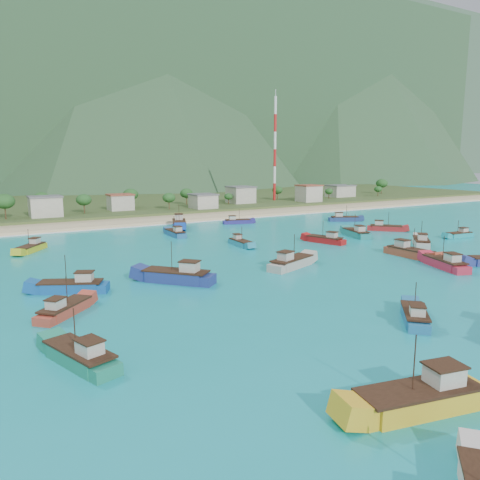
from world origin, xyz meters
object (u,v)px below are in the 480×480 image
boat_1 (385,228)px  boat_3 (240,243)px  boat_23 (421,242)px  boat_25 (356,234)px  boat_8 (415,317)px  boat_24 (31,249)px  boat_2 (175,234)px  boat_12 (179,224)px  boat_27 (81,358)px  boat_16 (291,263)px  boat_7 (237,222)px  boat_29 (72,287)px  boat_0 (177,277)px  boat_13 (410,253)px  boat_14 (421,400)px  boat_9 (445,264)px  boat_22 (459,235)px  boat_10 (325,240)px  boat_4 (65,310)px  radio_tower (275,149)px  boat_26 (344,219)px

boat_1 → boat_3: (-47.82, 1.23, -0.13)m
boat_23 → boat_25: bearing=149.0°
boat_8 → boat_23: (44.80, 34.90, 0.16)m
boat_3 → boat_24: 47.65m
boat_2 → boat_12: boat_12 is taller
boat_3 → boat_27: (-47.28, -48.23, 0.19)m
boat_16 → boat_25: (36.50, 20.34, -0.08)m
boat_7 → boat_25: (15.04, -37.45, 0.21)m
boat_2 → boat_29: (-34.65, -41.54, 0.13)m
boat_0 → boat_16: 23.07m
boat_12 → boat_16: boat_12 is taller
boat_12 → boat_29: (-41.63, -55.28, -0.21)m
boat_8 → boat_12: boat_12 is taller
boat_13 → boat_14: size_ratio=0.90×
boat_9 → boat_23: (15.51, 17.88, -0.03)m
boat_7 → boat_27: bearing=-22.8°
boat_2 → boat_1: bearing=-20.4°
boat_0 → boat_8: size_ratio=1.38×
boat_24 → boat_0: bearing=149.0°
boat_7 → boat_0: bearing=-22.0°
boat_0 → boat_12: bearing=24.7°
boat_7 → boat_22: (37.84, -52.15, -0.04)m
boat_13 → boat_23: boat_13 is taller
boat_25 → boat_27: size_ratio=1.03×
boat_14 → boat_29: boat_14 is taller
boat_8 → boat_14: (-17.20, -14.70, 0.31)m
boat_1 → boat_3: size_ratio=1.04×
boat_22 → boat_23: bearing=103.2°
boat_2 → boat_10: size_ratio=0.93×
boat_9 → boat_7: bearing=111.5°
boat_4 → boat_16: boat_16 is taller
boat_1 → boat_10: 28.69m
boat_8 → boat_16: bearing=126.2°
boat_8 → boat_29: size_ratio=0.77×
boat_7 → boat_22: size_ratio=1.07×
boat_13 → boat_23: (12.89, 7.39, -0.06)m
boat_4 → boat_7: 90.88m
boat_3 → boat_10: size_ratio=0.85×
boat_2 → boat_14: 93.99m
boat_3 → boat_9: 45.47m
boat_23 → boat_7: bearing=155.2°
radio_tower → boat_23: bearing=-105.5°
boat_1 → boat_26: (4.01, 21.48, -0.01)m
boat_22 → boat_1: bearing=29.1°
boat_8 → boat_26: 97.34m
boat_9 → boat_16: 29.27m
boat_1 → boat_10: (-27.96, -6.41, 0.00)m
boat_0 → boat_1: (74.11, 22.41, -0.29)m
boat_29 → boat_10: bearing=-51.4°
boat_24 → boat_27: boat_27 is taller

